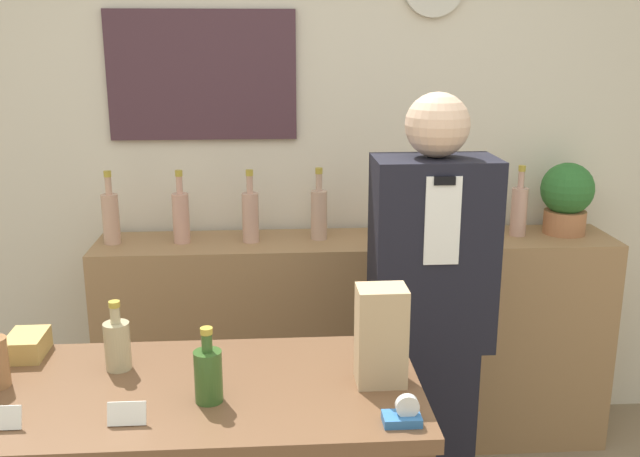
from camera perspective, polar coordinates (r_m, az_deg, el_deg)
back_wall at (r=3.27m, az=-1.50°, el=6.69°), size 5.20×0.09×2.70m
back_shelf at (r=3.29m, az=2.88°, el=-9.05°), size 2.27×0.38×0.98m
shopkeeper at (r=2.60m, az=8.70°, el=-7.82°), size 0.42×0.26×1.66m
potted_plant at (r=3.36m, az=19.14°, el=2.46°), size 0.23×0.23×0.32m
paper_bag at (r=1.88m, az=4.91°, el=-8.53°), size 0.13×0.10×0.26m
tape_dispenser at (r=1.74m, az=6.71°, el=-14.56°), size 0.09×0.06×0.07m
price_card_left at (r=1.86m, az=-24.12°, el=-13.66°), size 0.09×0.02×0.06m
price_card_right at (r=1.78m, az=-15.20°, el=-14.10°), size 0.09×0.02×0.06m
gift_box at (r=2.22m, az=-22.39°, el=-8.61°), size 0.10×0.15×0.06m
counter_bottle_1 at (r=2.04m, az=-15.91°, el=-8.85°), size 0.07×0.07×0.20m
counter_bottle_2 at (r=1.83m, az=-8.93°, el=-11.41°), size 0.07×0.07×0.20m
shelf_bottle_0 at (r=3.15m, az=-16.40°, el=0.92°), size 0.07×0.07×0.32m
shelf_bottle_1 at (r=3.10m, az=-11.06°, el=1.01°), size 0.07×0.07×0.32m
shelf_bottle_2 at (r=3.06m, az=-5.58°, el=1.07°), size 0.07×0.07×0.32m
shelf_bottle_3 at (r=3.09m, az=-0.08°, el=1.28°), size 0.07×0.07×0.32m
shelf_bottle_4 at (r=3.12m, az=5.36°, el=1.33°), size 0.07×0.07×0.32m
shelf_bottle_5 at (r=3.18m, az=10.64°, el=1.39°), size 0.07×0.07×0.32m
shelf_bottle_6 at (r=3.27m, az=15.64°, el=1.48°), size 0.07×0.07×0.32m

